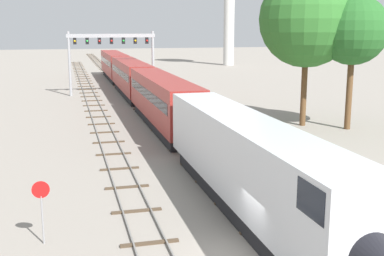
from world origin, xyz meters
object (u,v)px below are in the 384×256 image
stop_sign (42,203)px  trackside_tree_mid (353,31)px  trackside_tree_left (307,19)px  signal_gantry (112,48)px  passenger_train (143,86)px

stop_sign → trackside_tree_mid: 33.39m
stop_sign → trackside_tree_left: 32.77m
signal_gantry → trackside_tree_left: (15.56, -26.88, 3.58)m
stop_sign → trackside_tree_mid: size_ratio=0.24×
signal_gantry → trackside_tree_left: 31.27m
passenger_train → trackside_tree_left: bearing=-46.6°
passenger_train → trackside_tree_mid: size_ratio=7.38×
passenger_train → signal_gantry: (-2.25, 12.81, 3.85)m
trackside_tree_left → signal_gantry: bearing=120.1°
passenger_train → trackside_tree_left: trackside_tree_left is taller
passenger_train → signal_gantry: bearing=100.0°
passenger_train → stop_sign: bearing=-105.7°
signal_gantry → trackside_tree_left: size_ratio=0.83×
stop_sign → trackside_tree_left: (23.31, 21.53, 8.16)m
passenger_train → trackside_tree_mid: trackside_tree_mid is taller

